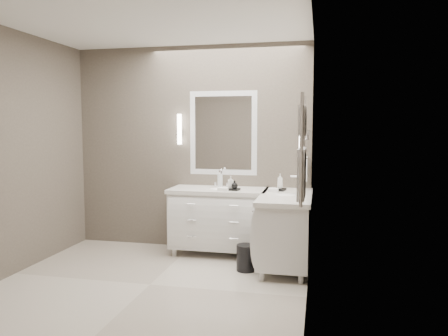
% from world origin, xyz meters
% --- Properties ---
extents(floor, '(3.20, 3.00, 0.01)m').
position_xyz_m(floor, '(0.00, 0.00, -0.01)').
color(floor, beige).
rests_on(floor, ground).
extents(ceiling, '(3.20, 3.00, 0.01)m').
position_xyz_m(ceiling, '(0.00, 0.00, 2.71)').
color(ceiling, white).
rests_on(ceiling, wall_back).
extents(wall_back, '(3.20, 0.01, 2.70)m').
position_xyz_m(wall_back, '(0.00, 1.50, 1.35)').
color(wall_back, '#544C43').
rests_on(wall_back, floor).
extents(wall_front, '(3.20, 0.01, 2.70)m').
position_xyz_m(wall_front, '(0.00, -1.50, 1.35)').
color(wall_front, '#544C43').
rests_on(wall_front, floor).
extents(wall_left, '(0.01, 3.00, 2.70)m').
position_xyz_m(wall_left, '(-1.60, 0.00, 1.35)').
color(wall_left, '#544C43').
rests_on(wall_left, floor).
extents(wall_right, '(0.01, 3.00, 2.70)m').
position_xyz_m(wall_right, '(1.60, 0.00, 1.35)').
color(wall_right, '#544C43').
rests_on(wall_right, floor).
extents(vanity_back, '(1.24, 0.59, 0.97)m').
position_xyz_m(vanity_back, '(0.45, 1.23, 0.49)').
color(vanity_back, white).
rests_on(vanity_back, floor).
extents(vanity_right, '(0.59, 1.24, 0.97)m').
position_xyz_m(vanity_right, '(1.33, 0.90, 0.49)').
color(vanity_right, white).
rests_on(vanity_right, floor).
extents(mirror_back, '(0.90, 0.02, 1.10)m').
position_xyz_m(mirror_back, '(0.45, 1.49, 1.55)').
color(mirror_back, white).
rests_on(mirror_back, wall_back).
extents(mirror_right, '(0.02, 0.90, 1.10)m').
position_xyz_m(mirror_right, '(1.59, 0.80, 1.55)').
color(mirror_right, white).
rests_on(mirror_right, wall_right).
extents(sconce_back, '(0.06, 0.06, 0.40)m').
position_xyz_m(sconce_back, '(-0.13, 1.43, 1.59)').
color(sconce_back, white).
rests_on(sconce_back, wall_back).
extents(sconce_right, '(0.06, 0.06, 0.40)m').
position_xyz_m(sconce_right, '(1.53, 0.22, 1.59)').
color(sconce_right, white).
rests_on(sconce_right, wall_right).
extents(towel_bar_corner, '(0.03, 0.22, 0.30)m').
position_xyz_m(towel_bar_corner, '(1.54, 1.36, 1.12)').
color(towel_bar_corner, white).
rests_on(towel_bar_corner, wall_right).
extents(towel_ladder, '(0.06, 0.58, 0.90)m').
position_xyz_m(towel_ladder, '(1.55, -0.40, 1.39)').
color(towel_ladder, white).
rests_on(towel_ladder, wall_right).
extents(waste_bin, '(0.28, 0.28, 0.30)m').
position_xyz_m(waste_bin, '(0.90, 0.65, 0.15)').
color(waste_bin, black).
rests_on(waste_bin, floor).
extents(amenity_tray_back, '(0.18, 0.15, 0.02)m').
position_xyz_m(amenity_tray_back, '(0.65, 1.12, 0.86)').
color(amenity_tray_back, black).
rests_on(amenity_tray_back, vanity_back).
extents(amenity_tray_right, '(0.15, 0.18, 0.03)m').
position_xyz_m(amenity_tray_right, '(1.23, 1.22, 0.86)').
color(amenity_tray_right, black).
rests_on(amenity_tray_right, vanity_right).
extents(water_bottle, '(0.09, 0.09, 0.19)m').
position_xyz_m(water_bottle, '(0.46, 1.25, 0.94)').
color(water_bottle, silver).
rests_on(water_bottle, vanity_back).
extents(soap_bottle_a, '(0.08, 0.08, 0.15)m').
position_xyz_m(soap_bottle_a, '(0.62, 1.14, 0.95)').
color(soap_bottle_a, white).
rests_on(soap_bottle_a, amenity_tray_back).
extents(soap_bottle_b, '(0.09, 0.09, 0.10)m').
position_xyz_m(soap_bottle_b, '(0.68, 1.09, 0.93)').
color(soap_bottle_b, black).
rests_on(soap_bottle_b, amenity_tray_back).
extents(soap_bottle_c, '(0.08, 0.08, 0.18)m').
position_xyz_m(soap_bottle_c, '(1.23, 1.22, 0.97)').
color(soap_bottle_c, white).
rests_on(soap_bottle_c, amenity_tray_right).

